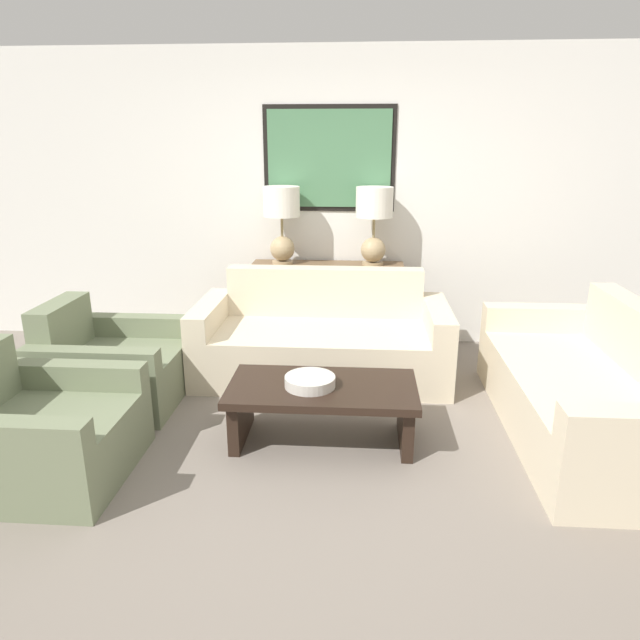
{
  "coord_description": "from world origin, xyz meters",
  "views": [
    {
      "loc": [
        0.3,
        -2.98,
        1.85
      ],
      "look_at": [
        0.02,
        0.84,
        0.65
      ],
      "focal_mm": 32.0,
      "sensor_mm": 36.0,
      "label": 1
    }
  ],
  "objects_px": {
    "console_table": "(327,306)",
    "armchair_near_camera": "(37,434)",
    "decorative_bowl": "(310,381)",
    "armchair_near_back_wall": "(111,367)",
    "table_lamp_right": "(374,217)",
    "couch_by_back_wall": "(322,342)",
    "couch_by_side": "(589,394)",
    "coffee_table": "(322,400)",
    "table_lamp_left": "(282,216)"
  },
  "relations": [
    {
      "from": "table_lamp_left",
      "to": "decorative_bowl",
      "type": "height_order",
      "value": "table_lamp_left"
    },
    {
      "from": "armchair_near_camera",
      "to": "console_table",
      "type": "bearing_deg",
      "value": 56.42
    },
    {
      "from": "table_lamp_right",
      "to": "coffee_table",
      "type": "height_order",
      "value": "table_lamp_right"
    },
    {
      "from": "couch_by_side",
      "to": "coffee_table",
      "type": "relative_size",
      "value": 1.7
    },
    {
      "from": "couch_by_side",
      "to": "decorative_bowl",
      "type": "bearing_deg",
      "value": -172.02
    },
    {
      "from": "couch_by_back_wall",
      "to": "armchair_near_camera",
      "type": "xyz_separation_m",
      "value": [
        -1.52,
        -1.61,
        -0.02
      ]
    },
    {
      "from": "couch_by_back_wall",
      "to": "coffee_table",
      "type": "relative_size",
      "value": 1.7
    },
    {
      "from": "couch_by_back_wall",
      "to": "couch_by_side",
      "type": "distance_m",
      "value": 2.01
    },
    {
      "from": "table_lamp_left",
      "to": "armchair_near_back_wall",
      "type": "bearing_deg",
      "value": -130.76
    },
    {
      "from": "couch_by_side",
      "to": "table_lamp_right",
      "type": "bearing_deg",
      "value": 131.74
    },
    {
      "from": "couch_by_back_wall",
      "to": "coffee_table",
      "type": "bearing_deg",
      "value": -86.09
    },
    {
      "from": "couch_by_back_wall",
      "to": "armchair_near_back_wall",
      "type": "xyz_separation_m",
      "value": [
        -1.52,
        -0.61,
        -0.02
      ]
    },
    {
      "from": "couch_by_side",
      "to": "decorative_bowl",
      "type": "xyz_separation_m",
      "value": [
        -1.81,
        -0.25,
        0.14
      ]
    },
    {
      "from": "couch_by_side",
      "to": "decorative_bowl",
      "type": "distance_m",
      "value": 1.83
    },
    {
      "from": "console_table",
      "to": "decorative_bowl",
      "type": "bearing_deg",
      "value": -90.03
    },
    {
      "from": "table_lamp_right",
      "to": "couch_by_back_wall",
      "type": "xyz_separation_m",
      "value": [
        -0.41,
        -0.68,
        -0.93
      ]
    },
    {
      "from": "table_lamp_right",
      "to": "decorative_bowl",
      "type": "relative_size",
      "value": 2.17
    },
    {
      "from": "table_lamp_right",
      "to": "armchair_near_camera",
      "type": "height_order",
      "value": "table_lamp_right"
    },
    {
      "from": "armchair_near_back_wall",
      "to": "console_table",
      "type": "bearing_deg",
      "value": 40.29
    },
    {
      "from": "console_table",
      "to": "armchair_near_camera",
      "type": "xyz_separation_m",
      "value": [
        -1.52,
        -2.29,
        -0.14
      ]
    },
    {
      "from": "decorative_bowl",
      "to": "armchair_near_back_wall",
      "type": "xyz_separation_m",
      "value": [
        -1.52,
        0.53,
        -0.17
      ]
    },
    {
      "from": "table_lamp_right",
      "to": "couch_by_side",
      "type": "height_order",
      "value": "table_lamp_right"
    },
    {
      "from": "console_table",
      "to": "couch_by_back_wall",
      "type": "height_order",
      "value": "couch_by_back_wall"
    },
    {
      "from": "couch_by_back_wall",
      "to": "decorative_bowl",
      "type": "xyz_separation_m",
      "value": [
        -0.0,
        -1.13,
        0.14
      ]
    },
    {
      "from": "console_table",
      "to": "decorative_bowl",
      "type": "relative_size",
      "value": 4.35
    },
    {
      "from": "console_table",
      "to": "couch_by_back_wall",
      "type": "xyz_separation_m",
      "value": [
        0.0,
        -0.68,
        -0.11
      ]
    },
    {
      "from": "decorative_bowl",
      "to": "couch_by_side",
      "type": "bearing_deg",
      "value": 7.98
    },
    {
      "from": "table_lamp_left",
      "to": "couch_by_back_wall",
      "type": "xyz_separation_m",
      "value": [
        0.41,
        -0.68,
        -0.93
      ]
    },
    {
      "from": "coffee_table",
      "to": "console_table",
      "type": "bearing_deg",
      "value": 92.42
    },
    {
      "from": "armchair_near_back_wall",
      "to": "armchair_near_camera",
      "type": "xyz_separation_m",
      "value": [
        0.0,
        -1.0,
        0.0
      ]
    },
    {
      "from": "couch_by_back_wall",
      "to": "armchair_near_camera",
      "type": "bearing_deg",
      "value": -133.42
    },
    {
      "from": "console_table",
      "to": "couch_by_side",
      "type": "bearing_deg",
      "value": -40.91
    },
    {
      "from": "table_lamp_left",
      "to": "armchair_near_back_wall",
      "type": "relative_size",
      "value": 0.73
    },
    {
      "from": "armchair_near_back_wall",
      "to": "table_lamp_right",
      "type": "bearing_deg",
      "value": 33.75
    },
    {
      "from": "couch_by_side",
      "to": "armchair_near_camera",
      "type": "xyz_separation_m",
      "value": [
        -3.33,
        -0.73,
        -0.02
      ]
    },
    {
      "from": "table_lamp_left",
      "to": "armchair_near_camera",
      "type": "distance_m",
      "value": 2.72
    },
    {
      "from": "couch_by_side",
      "to": "coffee_table",
      "type": "distance_m",
      "value": 1.74
    },
    {
      "from": "coffee_table",
      "to": "decorative_bowl",
      "type": "distance_m",
      "value": 0.16
    },
    {
      "from": "table_lamp_left",
      "to": "couch_by_back_wall",
      "type": "bearing_deg",
      "value": -59.09
    },
    {
      "from": "table_lamp_right",
      "to": "armchair_near_back_wall",
      "type": "distance_m",
      "value": 2.51
    },
    {
      "from": "table_lamp_right",
      "to": "console_table",
      "type": "bearing_deg",
      "value": 180.0
    },
    {
      "from": "decorative_bowl",
      "to": "armchair_near_back_wall",
      "type": "relative_size",
      "value": 0.34
    },
    {
      "from": "armchair_near_camera",
      "to": "couch_by_side",
      "type": "bearing_deg",
      "value": 12.35
    },
    {
      "from": "couch_by_side",
      "to": "decorative_bowl",
      "type": "height_order",
      "value": "couch_by_side"
    },
    {
      "from": "table_lamp_right",
      "to": "couch_by_back_wall",
      "type": "relative_size",
      "value": 0.34
    },
    {
      "from": "console_table",
      "to": "armchair_near_camera",
      "type": "distance_m",
      "value": 2.76
    },
    {
      "from": "table_lamp_right",
      "to": "decorative_bowl",
      "type": "height_order",
      "value": "table_lamp_right"
    },
    {
      "from": "table_lamp_left",
      "to": "armchair_near_camera",
      "type": "bearing_deg",
      "value": -115.88
    },
    {
      "from": "couch_by_side",
      "to": "coffee_table",
      "type": "xyz_separation_m",
      "value": [
        -1.73,
        -0.23,
        0.01
      ]
    },
    {
      "from": "table_lamp_left",
      "to": "decorative_bowl",
      "type": "distance_m",
      "value": 2.02
    }
  ]
}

